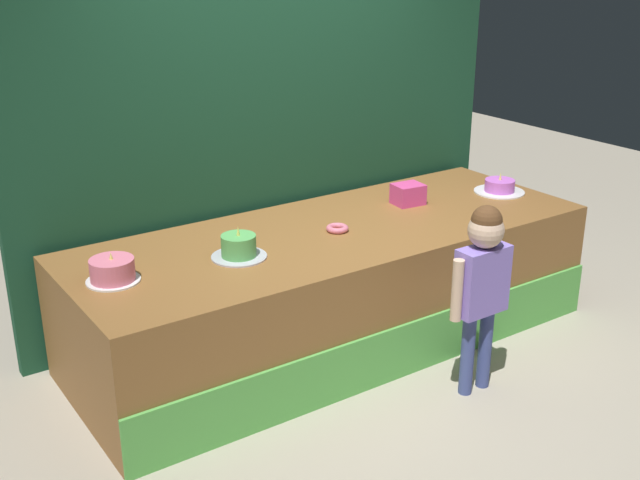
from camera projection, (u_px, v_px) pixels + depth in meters
ground_plane at (392, 379)px, 4.69m from camera, size 12.00×12.00×0.00m
stage_platform at (334, 286)px, 5.01m from camera, size 3.34×1.23×0.77m
curtain_backdrop at (273, 101)px, 5.17m from camera, size 3.62×0.08×2.92m
child_figure at (482, 274)px, 4.32m from camera, size 0.43×0.20×1.13m
pink_box at (408, 194)px, 5.33m from camera, size 0.21×0.18×0.14m
donut at (337, 228)px, 4.84m from camera, size 0.14×0.14×0.04m
cake_left at (112, 271)px, 4.11m from camera, size 0.29×0.29×0.16m
cake_center at (239, 247)px, 4.43m from camera, size 0.32×0.32×0.19m
cake_right at (500, 187)px, 5.59m from camera, size 0.36×0.36×0.15m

